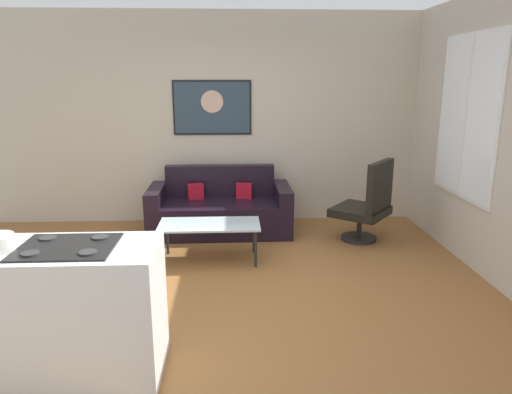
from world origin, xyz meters
TOP-DOWN VIEW (x-y plane):
  - ground at (0.00, 0.00)m, footprint 6.40×6.40m
  - back_wall at (0.00, 2.42)m, footprint 6.40×0.05m
  - right_wall at (2.62, 0.30)m, footprint 0.05×6.40m
  - couch at (-0.07, 1.87)m, footprint 1.80×0.85m
  - coffee_table at (-0.15, 0.86)m, footprint 1.09×0.52m
  - armchair at (1.72, 1.39)m, footprint 0.84×0.85m
  - kitchen_counter at (-1.26, -1.16)m, footprint 1.76×0.62m
  - wall_painting at (-0.16, 2.38)m, footprint 1.04×0.03m
  - window at (2.59, 0.90)m, footprint 0.03×1.28m

SIDE VIEW (x-z plane):
  - ground at x=0.00m, z-range -0.04..0.00m
  - couch at x=-0.07m, z-range -0.13..0.69m
  - coffee_table at x=-0.15m, z-range 0.18..0.60m
  - kitchen_counter at x=-1.26m, z-range -0.01..0.92m
  - armchair at x=1.72m, z-range -0.04..0.97m
  - back_wall at x=0.00m, z-range 0.00..2.80m
  - right_wall at x=2.62m, z-range 0.00..2.80m
  - window at x=2.59m, z-range 0.68..2.41m
  - wall_painting at x=-0.16m, z-range 1.20..1.92m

